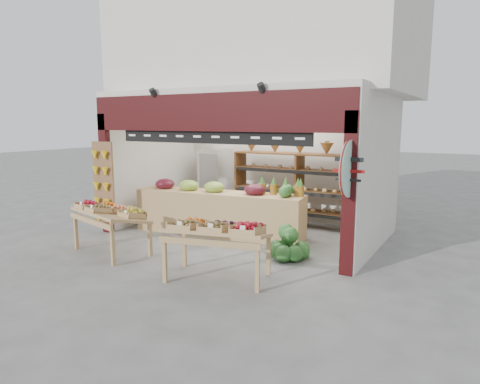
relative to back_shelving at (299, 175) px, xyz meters
name	(u,v)px	position (x,y,z in m)	size (l,w,h in m)	color
ground	(236,237)	(-0.76, -1.67, -1.23)	(60.00, 60.00, 0.00)	#60605B
shop_structure	(271,60)	(-0.76, -0.06, 2.69)	(6.36, 5.12, 5.40)	silver
banana_board	(103,184)	(-3.49, -2.85, -0.11)	(0.60, 0.15, 1.80)	brown
gift_sign	(349,169)	(1.99, -2.82, 0.52)	(0.04, 0.93, 0.92)	#C4F6DE
back_shelving	(299,175)	(0.00, 0.00, 0.00)	(3.30, 0.54, 2.01)	brown
refrigerator	(215,181)	(-2.51, 0.19, -0.35)	(0.68, 0.68, 1.76)	silver
cardboard_stack	(219,212)	(-1.84, -0.69, -0.97)	(1.07, 0.87, 0.71)	silver
mid_counter	(218,211)	(-1.23, -1.64, -0.71)	(3.88, 1.24, 1.18)	tan
display_table_left	(109,212)	(-2.34, -3.75, -0.46)	(1.72, 1.23, 1.00)	tan
display_table_right	(218,230)	(0.26, -3.93, -0.43)	(1.77, 1.26, 1.02)	tan
watermelon_pile	(289,247)	(0.81, -2.41, -1.01)	(0.80, 0.77, 0.58)	#1B521D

